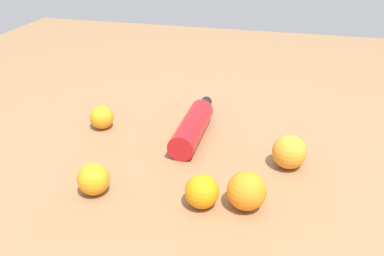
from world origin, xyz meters
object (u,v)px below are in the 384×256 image
object	(u,v)px
orange_3	(102,117)
orange_0	(247,191)
water_bottle	(194,124)
orange_1	(289,152)
orange_2	(202,192)
orange_4	(94,179)

from	to	relation	value
orange_3	orange_0	bearing A→B (deg)	-119.66
water_bottle	orange_3	xyz separation A→B (m)	(-0.02, 0.25, -0.00)
orange_1	orange_2	world-z (taller)	orange_1
orange_1	water_bottle	bearing A→B (deg)	69.52
orange_2	orange_3	xyz separation A→B (m)	(0.26, 0.34, -0.00)
orange_1	orange_4	bearing A→B (deg)	117.11
water_bottle	orange_4	size ratio (longest dim) A/B	4.24
orange_0	orange_4	xyz separation A→B (m)	(-0.03, 0.31, -0.01)
orange_0	orange_2	bearing A→B (deg)	101.35
water_bottle	orange_1	size ratio (longest dim) A/B	3.64
orange_0	orange_2	world-z (taller)	orange_0
water_bottle	orange_4	bearing A→B (deg)	154.39
orange_0	orange_4	distance (m)	0.32
orange_0	water_bottle	bearing A→B (deg)	33.15
orange_3	orange_1	bearing A→B (deg)	-98.24
water_bottle	orange_2	bearing A→B (deg)	-162.68
orange_2	orange_0	bearing A→B (deg)	-78.65
orange_0	orange_3	distance (m)	0.49
water_bottle	orange_2	world-z (taller)	orange_2
orange_0	orange_1	size ratio (longest dim) A/B	1.00
orange_2	orange_3	world-z (taller)	orange_2
orange_0	orange_2	xyz separation A→B (m)	(-0.02, 0.09, -0.01)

